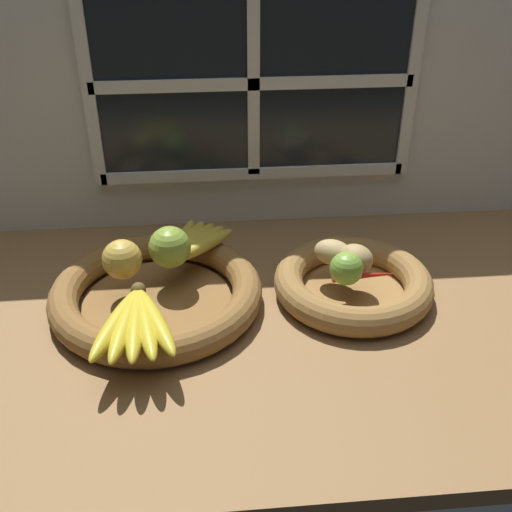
# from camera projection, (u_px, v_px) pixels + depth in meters

# --- Properties ---
(ground_plane) EXTENTS (1.40, 0.90, 0.03)m
(ground_plane) POSITION_uv_depth(u_px,v_px,m) (267.00, 300.00, 1.12)
(ground_plane) COLOR olive
(back_wall) EXTENTS (1.40, 0.05, 0.55)m
(back_wall) POSITION_uv_depth(u_px,v_px,m) (253.00, 96.00, 1.22)
(back_wall) COLOR silver
(back_wall) RESTS_ON ground_plane
(fruit_bowl_left) EXTENTS (0.38, 0.38, 0.05)m
(fruit_bowl_left) POSITION_uv_depth(u_px,v_px,m) (157.00, 293.00, 1.07)
(fruit_bowl_left) COLOR brown
(fruit_bowl_left) RESTS_ON ground_plane
(fruit_bowl_right) EXTENTS (0.29, 0.29, 0.05)m
(fruit_bowl_right) POSITION_uv_depth(u_px,v_px,m) (353.00, 283.00, 1.10)
(fruit_bowl_right) COLOR olive
(fruit_bowl_right) RESTS_ON ground_plane
(apple_green_back) EXTENTS (0.08, 0.08, 0.08)m
(apple_green_back) POSITION_uv_depth(u_px,v_px,m) (170.00, 247.00, 1.08)
(apple_green_back) COLOR #8CAD3D
(apple_green_back) RESTS_ON fruit_bowl_left
(apple_golden_left) EXTENTS (0.07, 0.07, 0.07)m
(apple_golden_left) POSITION_uv_depth(u_px,v_px,m) (122.00, 260.00, 1.04)
(apple_golden_left) COLOR gold
(apple_golden_left) RESTS_ON fruit_bowl_left
(banana_bunch_front) EXTENTS (0.15, 0.20, 0.03)m
(banana_bunch_front) POSITION_uv_depth(u_px,v_px,m) (136.00, 322.00, 0.93)
(banana_bunch_front) COLOR gold
(banana_bunch_front) RESTS_ON fruit_bowl_left
(banana_bunch_back) EXTENTS (0.13, 0.16, 0.03)m
(banana_bunch_back) POSITION_uv_depth(u_px,v_px,m) (194.00, 242.00, 1.14)
(banana_bunch_back) COLOR gold
(banana_bunch_back) RESTS_ON fruit_bowl_left
(potato_oblong) EXTENTS (0.09, 0.08, 0.05)m
(potato_oblong) POSITION_uv_depth(u_px,v_px,m) (333.00, 252.00, 1.09)
(potato_oblong) COLOR tan
(potato_oblong) RESTS_ON fruit_bowl_right
(potato_large) EXTENTS (0.08, 0.08, 0.05)m
(potato_large) POSITION_uv_depth(u_px,v_px,m) (355.00, 258.00, 1.07)
(potato_large) COLOR tan
(potato_large) RESTS_ON fruit_bowl_right
(lime_near) EXTENTS (0.06, 0.06, 0.06)m
(lime_near) POSITION_uv_depth(u_px,v_px,m) (346.00, 269.00, 1.03)
(lime_near) COLOR #7AAD3D
(lime_near) RESTS_ON fruit_bowl_right
(chili_pepper) EXTENTS (0.12, 0.02, 0.02)m
(chili_pepper) POSITION_uv_depth(u_px,v_px,m) (367.00, 275.00, 1.05)
(chili_pepper) COLOR red
(chili_pepper) RESTS_ON fruit_bowl_right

